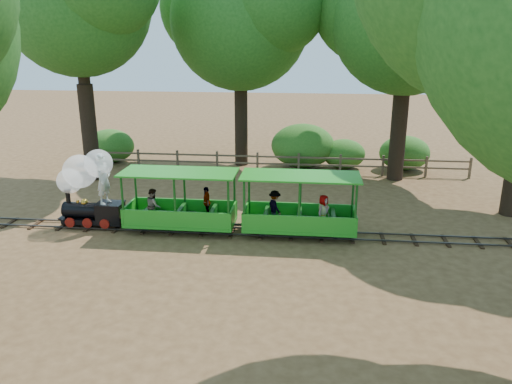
# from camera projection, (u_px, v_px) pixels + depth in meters

# --- Properties ---
(ground) EXTENTS (90.00, 90.00, 0.00)m
(ground) POSITION_uv_depth(u_px,v_px,m) (261.00, 234.00, 16.77)
(ground) COLOR olive
(ground) RESTS_ON ground
(track) EXTENTS (22.00, 1.00, 0.10)m
(track) POSITION_uv_depth(u_px,v_px,m) (261.00, 232.00, 16.75)
(track) COLOR #3F3D3A
(track) RESTS_ON ground
(locomotive) EXTENTS (2.42, 1.14, 2.79)m
(locomotive) POSITION_uv_depth(u_px,v_px,m) (87.00, 183.00, 16.99)
(locomotive) COLOR black
(locomotive) RESTS_ON ground
(carriage_front) EXTENTS (3.84, 1.57, 1.99)m
(carriage_front) POSITION_uv_depth(u_px,v_px,m) (179.00, 209.00, 16.82)
(carriage_front) COLOR #239721
(carriage_front) RESTS_ON track
(carriage_rear) EXTENTS (3.84, 1.57, 1.99)m
(carriage_rear) POSITION_uv_depth(u_px,v_px,m) (298.00, 213.00, 16.41)
(carriage_rear) COLOR #239721
(carriage_rear) RESTS_ON track
(oak_nc) EXTENTS (8.38, 7.37, 10.48)m
(oak_nc) POSITION_uv_depth(u_px,v_px,m) (240.00, 13.00, 23.88)
(oak_nc) COLOR #2D2116
(oak_nc) RESTS_ON ground
(oak_ne) EXTENTS (8.15, 7.17, 10.37)m
(oak_ne) POSITION_uv_depth(u_px,v_px,m) (408.00, 10.00, 21.20)
(oak_ne) COLOR #2D2116
(oak_ne) RESTS_ON ground
(fence) EXTENTS (18.10, 0.10, 1.00)m
(fence) POSITION_uv_depth(u_px,v_px,m) (278.00, 161.00, 24.19)
(fence) COLOR brown
(fence) RESTS_ON ground
(shrub_west) EXTENTS (2.52, 1.94, 1.74)m
(shrub_west) POSITION_uv_depth(u_px,v_px,m) (111.00, 146.00, 26.28)
(shrub_west) COLOR #2D6B1E
(shrub_west) RESTS_ON ground
(shrub_mid_w) EXTENTS (3.19, 2.46, 2.21)m
(shrub_mid_w) POSITION_uv_depth(u_px,v_px,m) (303.00, 146.00, 25.15)
(shrub_mid_w) COLOR #2D6B1E
(shrub_mid_w) RESTS_ON ground
(shrub_mid_e) EXTENTS (2.13, 1.64, 1.48)m
(shrub_mid_e) POSITION_uv_depth(u_px,v_px,m) (344.00, 154.00, 25.04)
(shrub_mid_e) COLOR #2D6B1E
(shrub_mid_e) RESTS_ON ground
(shrub_east) EXTENTS (2.47, 1.90, 1.71)m
(shrub_east) POSITION_uv_depth(u_px,v_px,m) (404.00, 153.00, 24.69)
(shrub_east) COLOR #2D6B1E
(shrub_east) RESTS_ON ground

